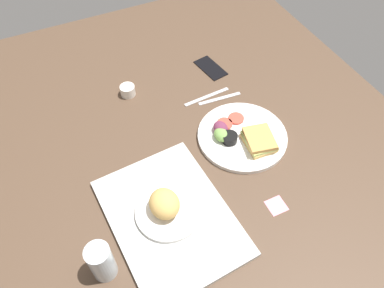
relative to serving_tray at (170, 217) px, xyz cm
name	(u,v)px	position (x,y,z in cm)	size (l,w,h in cm)	color
ground_plane	(202,155)	(17.79, -19.52, -2.30)	(190.00, 150.00, 3.00)	#4C3828
serving_tray	(170,217)	(0.00, 0.00, 0.00)	(45.00, 33.00, 1.60)	#B2B2AD
bread_plate_near	(166,207)	(1.50, 0.38, 3.67)	(19.52, 19.52, 8.24)	white
plate_with_salad	(242,136)	(17.38, -34.45, 0.81)	(30.96, 30.96, 5.40)	white
drinking_glass	(101,262)	(-6.90, 21.86, 5.71)	(6.50, 6.50, 13.02)	silver
espresso_cup	(128,90)	(55.29, -6.22, 1.20)	(5.60, 5.60, 4.00)	silver
fork	(220,98)	(38.03, -36.85, -0.55)	(17.00, 1.40, 0.50)	#B7B7BC
knife	(207,97)	(41.03, -32.85, -0.55)	(19.00, 1.40, 0.50)	#B7B7BC
cell_phone	(211,68)	(55.32, -41.82, -0.40)	(14.40, 7.20, 0.80)	black
sticky_note	(276,206)	(-9.95, -30.78, -0.74)	(5.60, 5.60, 0.12)	pink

